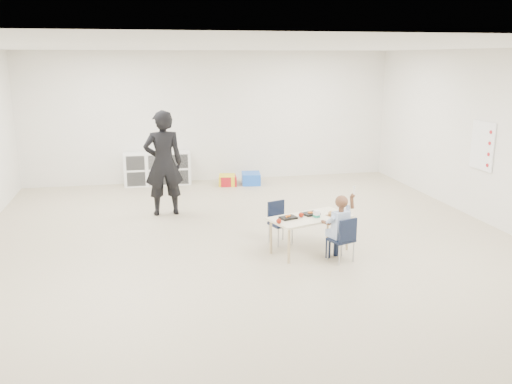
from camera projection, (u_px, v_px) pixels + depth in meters
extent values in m
plane|color=#B8AC8D|center=(253.00, 247.00, 7.82)|extent=(9.00, 9.00, 0.00)
plane|color=white|center=(253.00, 47.00, 7.14)|extent=(9.00, 9.00, 0.00)
cube|color=white|center=(211.00, 117.00, 11.75)|extent=(8.00, 0.02, 2.80)
cube|color=white|center=(408.00, 278.00, 3.21)|extent=(8.00, 0.02, 2.80)
cube|color=white|center=(508.00, 142.00, 8.29)|extent=(0.02, 9.00, 2.80)
cube|color=#FCF4CA|center=(310.00, 218.00, 7.52)|extent=(1.24, 0.90, 0.03)
cube|color=black|center=(311.00, 214.00, 7.60)|extent=(0.26, 0.22, 0.03)
cube|color=black|center=(288.00, 218.00, 7.41)|extent=(0.26, 0.22, 0.03)
cube|color=white|center=(317.00, 214.00, 7.45)|extent=(0.09, 0.09, 0.10)
ellipsoid|color=#B17948|center=(331.00, 213.00, 7.56)|extent=(0.09, 0.09, 0.07)
sphere|color=maroon|center=(301.00, 215.00, 7.47)|extent=(0.07, 0.07, 0.07)
sphere|color=maroon|center=(279.00, 221.00, 7.19)|extent=(0.07, 0.07, 0.07)
cube|color=white|center=(157.00, 168.00, 11.55)|extent=(1.40, 0.40, 0.70)
cube|color=white|center=(482.00, 146.00, 8.90)|extent=(0.02, 0.60, 0.80)
imported|color=black|center=(163.00, 163.00, 9.24)|extent=(0.69, 0.48, 1.81)
cube|color=#B01119|center=(228.00, 180.00, 11.57)|extent=(0.36, 0.45, 0.21)
cube|color=yellow|center=(227.00, 180.00, 11.58)|extent=(0.41, 0.49, 0.21)
cube|color=blue|center=(251.00, 178.00, 11.66)|extent=(0.45, 0.54, 0.24)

